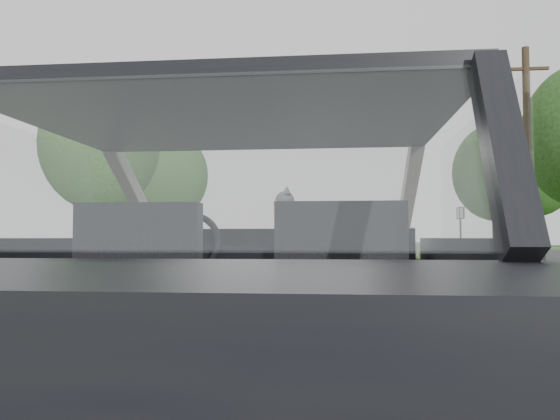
% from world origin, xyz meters
% --- Properties ---
extents(subject_car, '(1.80, 4.00, 1.45)m').
position_xyz_m(subject_car, '(0.00, 0.00, 0.72)').
color(subject_car, black).
rests_on(subject_car, ground).
extents(dashboard, '(1.58, 0.45, 0.30)m').
position_xyz_m(dashboard, '(0.00, 0.62, 0.85)').
color(dashboard, black).
rests_on(dashboard, subject_car).
extents(driver_seat, '(0.50, 0.72, 0.42)m').
position_xyz_m(driver_seat, '(-0.40, -0.29, 0.88)').
color(driver_seat, black).
rests_on(driver_seat, subject_car).
extents(passenger_seat, '(0.50, 0.72, 0.42)m').
position_xyz_m(passenger_seat, '(0.40, -0.29, 0.88)').
color(passenger_seat, black).
rests_on(passenger_seat, subject_car).
extents(steering_wheel, '(0.36, 0.36, 0.04)m').
position_xyz_m(steering_wheel, '(-0.40, 0.33, 0.92)').
color(steering_wheel, black).
rests_on(steering_wheel, dashboard).
extents(cat, '(0.55, 0.28, 0.24)m').
position_xyz_m(cat, '(0.32, 0.61, 1.08)').
color(cat, gray).
rests_on(cat, dashboard).
extents(guardrail, '(0.05, 90.00, 0.32)m').
position_xyz_m(guardrail, '(4.30, 10.00, 0.58)').
color(guardrail, '#95969A').
rests_on(guardrail, ground).
extents(other_car, '(2.07, 4.52, 1.45)m').
position_xyz_m(other_car, '(-0.93, 21.92, 0.72)').
color(other_car, silver).
rests_on(other_car, ground).
extents(highway_sign, '(0.26, 0.99, 2.47)m').
position_xyz_m(highway_sign, '(6.46, 25.36, 1.24)').
color(highway_sign, '#18501D').
rests_on(highway_sign, ground).
extents(utility_pole, '(0.30, 0.30, 7.31)m').
position_xyz_m(utility_pole, '(6.66, 16.18, 3.66)').
color(utility_pole, '#39291C').
rests_on(utility_pole, ground).
extents(tree_2, '(5.05, 5.05, 6.64)m').
position_xyz_m(tree_2, '(8.51, 26.37, 3.32)').
color(tree_2, '#1D3316').
rests_on(tree_2, ground).
extents(tree_3, '(6.58, 6.58, 8.77)m').
position_xyz_m(tree_3, '(13.75, 36.32, 4.38)').
color(tree_3, '#1D3316').
rests_on(tree_3, ground).
extents(tree_5, '(5.46, 5.46, 7.58)m').
position_xyz_m(tree_5, '(-9.70, 19.70, 3.79)').
color(tree_5, '#1D3316').
rests_on(tree_5, ground).
extents(tree_6, '(6.38, 6.38, 7.64)m').
position_xyz_m(tree_6, '(-10.43, 31.50, 3.82)').
color(tree_6, '#1D3316').
rests_on(tree_6, ground).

